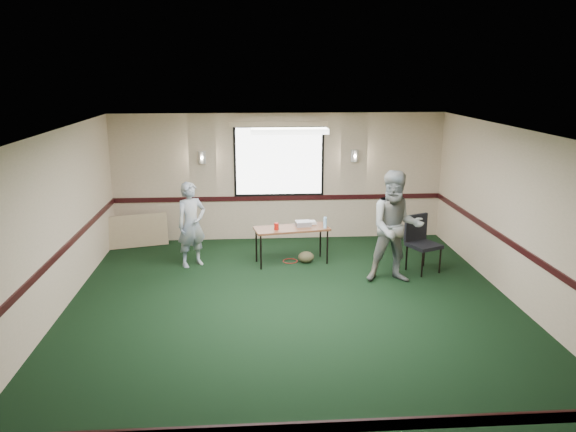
{
  "coord_description": "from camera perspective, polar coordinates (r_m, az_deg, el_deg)",
  "views": [
    {
      "loc": [
        -0.64,
        -7.72,
        3.56
      ],
      "look_at": [
        0.0,
        1.3,
        1.2
      ],
      "focal_mm": 35.0,
      "sensor_mm": 36.0,
      "label": 1
    }
  ],
  "objects": [
    {
      "name": "projector",
      "position": [
        10.62,
        1.55,
        -0.77
      ],
      "size": [
        0.3,
        0.26,
        0.09
      ],
      "primitive_type": "cube",
      "rotation": [
        0.0,
        0.0,
        0.1
      ],
      "color": "gray",
      "rests_on": "folding_table"
    },
    {
      "name": "red_cup",
      "position": [
        10.37,
        -1.19,
        -1.06
      ],
      "size": [
        0.08,
        0.08,
        0.13
      ],
      "primitive_type": "cylinder",
      "color": "#AC130B",
      "rests_on": "folding_table"
    },
    {
      "name": "cable_coil",
      "position": [
        10.79,
        0.22,
        -4.6
      ],
      "size": [
        0.36,
        0.36,
        0.01
      ],
      "primitive_type": "torus",
      "rotation": [
        0.0,
        0.0,
        -0.31
      ],
      "color": "#B31B16",
      "rests_on": "ground"
    },
    {
      "name": "person_right",
      "position": [
        9.7,
        10.89,
        -1.13
      ],
      "size": [
        0.99,
        0.79,
        1.94
      ],
      "primitive_type": "imported",
      "rotation": [
        0.0,
        0.0,
        -0.07
      ],
      "color": "slate",
      "rests_on": "ground"
    },
    {
      "name": "folding_table",
      "position": [
        10.53,
        0.37,
        -1.46
      ],
      "size": [
        1.46,
        0.79,
        0.69
      ],
      "rotation": [
        0.0,
        0.0,
        0.17
      ],
      "color": "#5A2F19",
      "rests_on": "ground"
    },
    {
      "name": "water_bottle",
      "position": [
        10.48,
        3.78,
        -0.67
      ],
      "size": [
        0.06,
        0.06,
        0.21
      ],
      "primitive_type": "cylinder",
      "color": "#96CBF6",
      "rests_on": "folding_table"
    },
    {
      "name": "room_shell",
      "position": [
        10.06,
        -0.33,
        3.28
      ],
      "size": [
        8.0,
        8.02,
        8.0
      ],
      "color": "tan",
      "rests_on": "ground"
    },
    {
      "name": "game_console",
      "position": [
        10.78,
        2.24,
        -0.66
      ],
      "size": [
        0.24,
        0.2,
        0.05
      ],
      "primitive_type": "cube",
      "rotation": [
        0.0,
        0.0,
        0.12
      ],
      "color": "silver",
      "rests_on": "folding_table"
    },
    {
      "name": "ground",
      "position": [
        8.52,
        0.63,
        -10.06
      ],
      "size": [
        8.0,
        8.0,
        0.0
      ],
      "primitive_type": "plane",
      "color": "black",
      "rests_on": "ground"
    },
    {
      "name": "duffel_bag",
      "position": [
        10.7,
        1.84,
        -4.19
      ],
      "size": [
        0.36,
        0.31,
        0.22
      ],
      "primitive_type": "ellipsoid",
      "rotation": [
        0.0,
        0.0,
        0.28
      ],
      "color": "#4C462B",
      "rests_on": "ground"
    },
    {
      "name": "person_left",
      "position": [
        10.5,
        -9.78,
        -0.86
      ],
      "size": [
        0.69,
        0.64,
        1.59
      ],
      "primitive_type": "imported",
      "rotation": [
        0.0,
        0.0,
        0.58
      ],
      "color": "#40588D",
      "rests_on": "ground"
    },
    {
      "name": "conference_chair",
      "position": [
        10.45,
        13.31,
        -2.25
      ],
      "size": [
        0.67,
        0.68,
        1.02
      ],
      "rotation": [
        0.0,
        0.0,
        0.43
      ],
      "color": "black",
      "rests_on": "ground"
    },
    {
      "name": "folded_table",
      "position": [
        12.0,
        -15.25,
        -1.49
      ],
      "size": [
        1.31,
        0.53,
        0.67
      ],
      "primitive_type": "cube",
      "rotation": [
        -0.21,
        0.0,
        0.26
      ],
      "color": "tan",
      "rests_on": "ground"
    }
  ]
}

